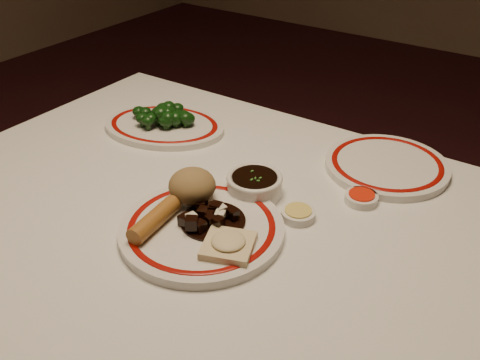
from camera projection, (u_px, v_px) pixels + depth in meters
name	position (u px, v px, depth m)	size (l,w,h in m)	color
dining_table	(208.00, 245.00, 1.07)	(1.20, 0.90, 0.75)	white
main_plate	(202.00, 229.00, 0.94)	(0.33, 0.33, 0.02)	silver
rice_mound	(192.00, 186.00, 0.99)	(0.09, 0.09, 0.06)	olive
spring_roll	(155.00, 219.00, 0.93)	(0.03, 0.03, 0.12)	#A46728
fried_wonton	(228.00, 244.00, 0.88)	(0.10, 0.10, 0.02)	beige
stirfry_heap	(209.00, 217.00, 0.94)	(0.12, 0.12, 0.03)	black
broccoli_plate	(164.00, 126.00, 1.29)	(0.35, 0.32, 0.02)	silver
broccoli_pile	(166.00, 115.00, 1.27)	(0.16, 0.12, 0.05)	#23471C
soy_bowl	(254.00, 186.00, 1.04)	(0.11, 0.11, 0.04)	silver
sweet_sour_dish	(361.00, 198.00, 1.03)	(0.06, 0.06, 0.02)	silver
mustard_dish	(298.00, 214.00, 0.98)	(0.06, 0.06, 0.02)	silver
far_plate	(387.00, 165.00, 1.13)	(0.27, 0.27, 0.02)	silver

